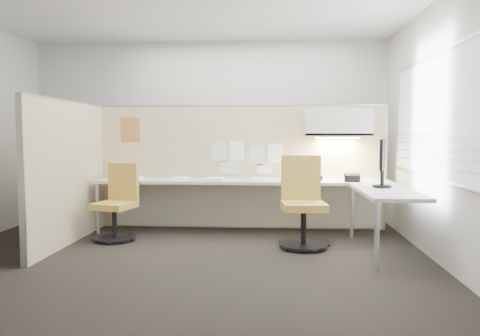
# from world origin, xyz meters

# --- Properties ---
(floor) EXTENTS (5.50, 4.50, 0.01)m
(floor) POSITION_xyz_m (0.00, 0.00, -0.01)
(floor) COLOR black
(floor) RESTS_ON ground
(ceiling) EXTENTS (5.50, 4.50, 0.01)m
(ceiling) POSITION_xyz_m (0.00, 0.00, 2.80)
(ceiling) COLOR white
(ceiling) RESTS_ON wall_back
(wall_back) EXTENTS (5.50, 0.02, 2.80)m
(wall_back) POSITION_xyz_m (0.00, 2.25, 1.40)
(wall_back) COLOR beige
(wall_back) RESTS_ON ground
(wall_front) EXTENTS (5.50, 0.02, 2.80)m
(wall_front) POSITION_xyz_m (0.00, -2.25, 1.40)
(wall_front) COLOR beige
(wall_front) RESTS_ON ground
(wall_right) EXTENTS (0.02, 4.50, 2.80)m
(wall_right) POSITION_xyz_m (2.75, 0.00, 1.40)
(wall_right) COLOR beige
(wall_right) RESTS_ON ground
(window_pane) EXTENTS (0.01, 2.80, 1.30)m
(window_pane) POSITION_xyz_m (2.73, 0.00, 1.55)
(window_pane) COLOR #A3AEBD
(window_pane) RESTS_ON wall_right
(partition_back) EXTENTS (4.10, 0.06, 1.75)m
(partition_back) POSITION_xyz_m (0.55, 1.60, 0.88)
(partition_back) COLOR #C4B488
(partition_back) RESTS_ON floor
(partition_left) EXTENTS (0.06, 2.20, 1.75)m
(partition_left) POSITION_xyz_m (-1.50, 0.50, 0.88)
(partition_left) COLOR #C4B488
(partition_left) RESTS_ON floor
(desk) EXTENTS (4.00, 2.07, 0.73)m
(desk) POSITION_xyz_m (0.93, 1.13, 0.60)
(desk) COLOR beige
(desk) RESTS_ON floor
(overhead_bin) EXTENTS (0.90, 0.36, 0.38)m
(overhead_bin) POSITION_xyz_m (1.90, 1.39, 1.51)
(overhead_bin) COLOR beige
(overhead_bin) RESTS_ON partition_back
(task_light_strip) EXTENTS (0.60, 0.06, 0.02)m
(task_light_strip) POSITION_xyz_m (1.90, 1.39, 1.30)
(task_light_strip) COLOR #FFEABF
(task_light_strip) RESTS_ON overhead_bin
(pinned_papers) EXTENTS (1.01, 0.00, 0.47)m
(pinned_papers) POSITION_xyz_m (0.63, 1.57, 1.03)
(pinned_papers) COLOR #8CBF8C
(pinned_papers) RESTS_ON partition_back
(poster) EXTENTS (0.28, 0.00, 0.35)m
(poster) POSITION_xyz_m (-1.05, 1.57, 1.42)
(poster) COLOR orange
(poster) RESTS_ON partition_back
(chair_left) EXTENTS (0.55, 0.57, 0.96)m
(chair_left) POSITION_xyz_m (-0.97, 0.72, 0.45)
(chair_left) COLOR black
(chair_left) RESTS_ON floor
(chair_right) EXTENTS (0.57, 0.58, 1.08)m
(chair_right) POSITION_xyz_m (1.38, 0.52, 0.50)
(chair_right) COLOR black
(chair_right) RESTS_ON floor
(monitor) EXTENTS (0.22, 0.52, 0.56)m
(monitor) POSITION_xyz_m (2.30, 0.47, 1.06)
(monitor) COLOR black
(monitor) RESTS_ON desk
(phone) EXTENTS (0.23, 0.22, 0.12)m
(phone) POSITION_xyz_m (2.06, 1.14, 0.78)
(phone) COLOR black
(phone) RESTS_ON desk
(stapler) EXTENTS (0.15, 0.08, 0.05)m
(stapler) POSITION_xyz_m (1.50, 1.37, 0.76)
(stapler) COLOR black
(stapler) RESTS_ON desk
(tape_dispenser) EXTENTS (0.11, 0.07, 0.06)m
(tape_dispenser) POSITION_xyz_m (1.64, 1.30, 0.76)
(tape_dispenser) COLOR black
(tape_dispenser) RESTS_ON desk
(coat_hook) EXTENTS (0.18, 0.43, 1.31)m
(coat_hook) POSITION_xyz_m (-1.58, -0.14, 1.42)
(coat_hook) COLOR silver
(coat_hook) RESTS_ON partition_left
(paper_stack_0) EXTENTS (0.24, 0.30, 0.03)m
(paper_stack_0) POSITION_xyz_m (-0.94, 1.31, 0.75)
(paper_stack_0) COLOR white
(paper_stack_0) RESTS_ON desk
(paper_stack_1) EXTENTS (0.26, 0.33, 0.02)m
(paper_stack_1) POSITION_xyz_m (-0.28, 1.30, 0.74)
(paper_stack_1) COLOR white
(paper_stack_1) RESTS_ON desk
(paper_stack_2) EXTENTS (0.24, 0.31, 0.04)m
(paper_stack_2) POSITION_xyz_m (0.24, 1.14, 0.75)
(paper_stack_2) COLOR white
(paper_stack_2) RESTS_ON desk
(paper_stack_3) EXTENTS (0.24, 0.31, 0.02)m
(paper_stack_3) POSITION_xyz_m (0.85, 1.34, 0.74)
(paper_stack_3) COLOR white
(paper_stack_3) RESTS_ON desk
(paper_stack_4) EXTENTS (0.26, 0.32, 0.02)m
(paper_stack_4) POSITION_xyz_m (1.26, 1.16, 0.74)
(paper_stack_4) COLOR white
(paper_stack_4) RESTS_ON desk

